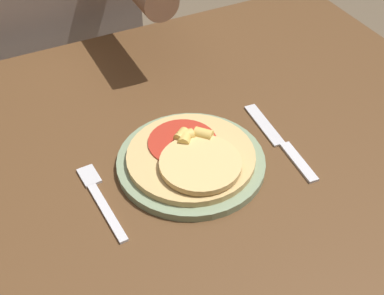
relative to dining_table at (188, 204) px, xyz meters
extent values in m
cube|color=brown|center=(0.00, 0.00, 0.09)|extent=(1.15, 0.92, 0.03)
cylinder|color=brown|center=(0.51, 0.40, -0.28)|extent=(0.06, 0.06, 0.72)
cylinder|color=gray|center=(0.00, -0.01, 0.11)|extent=(0.25, 0.25, 0.01)
cylinder|color=tan|center=(0.00, -0.01, 0.13)|extent=(0.21, 0.21, 0.01)
cylinder|color=#B22D1E|center=(0.00, 0.02, 0.14)|extent=(0.12, 0.12, 0.00)
cylinder|color=#DDB771|center=(0.00, -0.05, 0.14)|extent=(0.13, 0.13, 0.01)
cylinder|color=#E5BC5B|center=(0.01, 0.02, 0.15)|extent=(0.03, 0.02, 0.02)
cylinder|color=#E5BC5B|center=(0.00, 0.01, 0.15)|extent=(0.03, 0.03, 0.02)
cylinder|color=#E5BC5B|center=(0.00, 0.02, 0.15)|extent=(0.03, 0.03, 0.02)
cylinder|color=#E5BC5B|center=(0.03, 0.01, 0.15)|extent=(0.04, 0.04, 0.02)
cube|color=silver|center=(-0.16, -0.05, 0.11)|extent=(0.02, 0.13, 0.00)
cube|color=silver|center=(-0.16, 0.04, 0.11)|extent=(0.03, 0.05, 0.00)
cube|color=silver|center=(0.17, -0.09, 0.11)|extent=(0.03, 0.10, 0.00)
cube|color=silver|center=(0.17, 0.02, 0.11)|extent=(0.03, 0.12, 0.00)
cylinder|color=#2D2D38|center=(-0.13, 0.64, -0.38)|extent=(0.11, 0.11, 0.52)
cylinder|color=#2D2D38|center=(0.04, 0.64, -0.38)|extent=(0.11, 0.11, 0.52)
camera|label=1|loc=(-0.29, -0.59, 0.73)|focal=50.00mm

